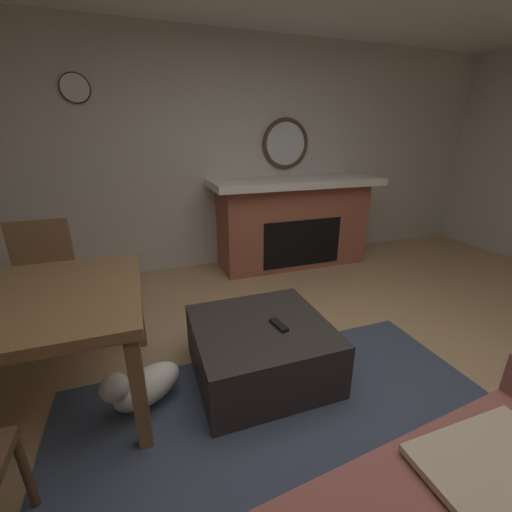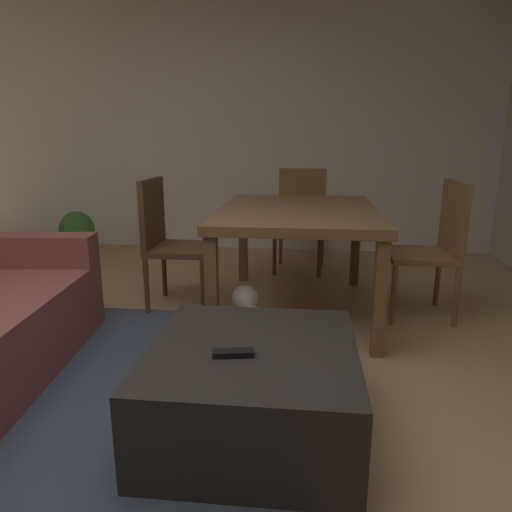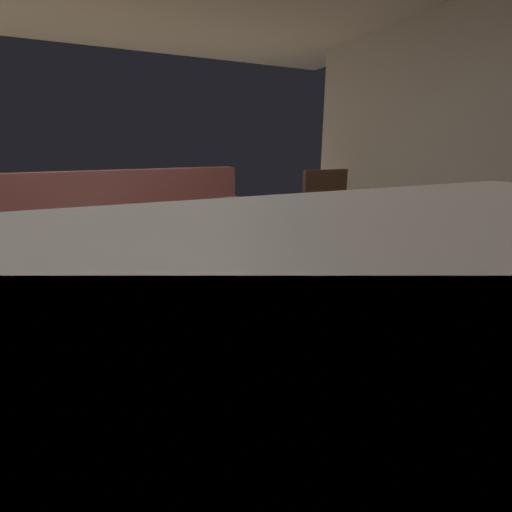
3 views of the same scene
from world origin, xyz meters
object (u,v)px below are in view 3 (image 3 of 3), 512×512
tv_remote (176,289)px  dining_table (423,221)px  ottoman_coffee_table (200,326)px  dining_chair_north (331,218)px  couch (142,240)px  potted_plant (335,212)px  small_dog (311,299)px

tv_remote → dining_table: bearing=-17.4°
tv_remote → dining_table: dining_table is taller
ottoman_coffee_table → tv_remote: bearing=146.5°
dining_chair_north → couch: bearing=151.9°
couch → dining_chair_north: (1.47, -0.79, 0.21)m
ottoman_coffee_table → tv_remote: 0.24m
ottoman_coffee_table → potted_plant: size_ratio=1.66×
couch → ottoman_coffee_table: (0.03, -1.57, -0.12)m
couch → dining_chair_north: dining_chair_north is taller
couch → small_dog: couch is taller
ottoman_coffee_table → couch: bearing=91.2°
dining_table → small_dog: (-0.68, 0.22, -0.49)m
tv_remote → small_dog: bearing=-9.0°
dining_table → small_dog: bearing=162.1°
couch → dining_table: bearing=-49.3°
dining_chair_north → small_dog: 1.04m
couch → tv_remote: size_ratio=13.64×
couch → ottoman_coffee_table: bearing=-88.8°
couch → dining_chair_north: bearing=-28.1°
tv_remote → potted_plant: (2.56, 1.94, -0.10)m
tv_remote → potted_plant: potted_plant is taller
ottoman_coffee_table → potted_plant: potted_plant is taller
ottoman_coffee_table → dining_table: bearing=-5.8°
couch → dining_table: couch is taller
dining_table → tv_remote: bearing=172.2°
potted_plant → couch: bearing=-170.1°
tv_remote → small_dog: 0.89m
ottoman_coffee_table → small_dog: (0.76, 0.07, -0.02)m
dining_chair_north → small_dog: dining_chair_north is taller
couch → ottoman_coffee_table: 1.57m
ottoman_coffee_table → potted_plant: bearing=39.1°
ottoman_coffee_table → small_dog: size_ratio=1.80×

